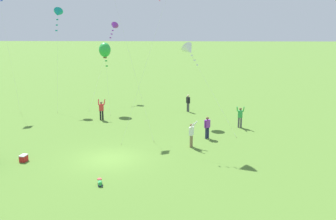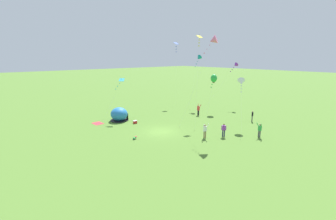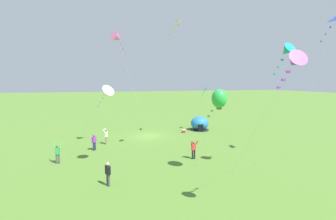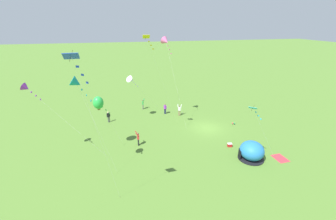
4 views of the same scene
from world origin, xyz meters
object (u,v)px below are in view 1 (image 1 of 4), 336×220
person_with_toddler (188,102)px  person_watching_sky (191,134)px  toddler_crawling (100,182)px  kite_purple (114,27)px  kite_green (105,50)px  person_arms_raised (240,116)px  person_strolling (207,126)px  kite_teal (58,13)px  kite_white (189,50)px  person_flying_kite (101,109)px  cooler_box (24,158)px

person_with_toddler → person_watching_sky: bearing=-89.9°
toddler_crawling → kite_purple: (-3.10, 25.21, 8.01)m
toddler_crawling → kite_green: size_ratio=0.08×
person_arms_raised → person_strolling: size_ratio=1.10×
kite_teal → toddler_crawling: bearing=-68.5°
toddler_crawling → kite_white: size_ratio=0.08×
person_arms_raised → person_with_toddler: size_ratio=1.10×
person_flying_kite → person_strolling: person_flying_kite is taller
toddler_crawling → person_flying_kite: (-2.71, 14.44, 0.82)m
cooler_box → person_arms_raised: (15.12, 8.65, 0.78)m
kite_teal → person_arms_raised: bearing=-23.4°
cooler_box → person_flying_kite: (2.94, 10.85, 0.78)m
cooler_box → kite_green: kite_green is taller
person_watching_sky → toddler_crawling: bearing=-127.3°
kite_white → person_with_toddler: bearing=89.0°
person_flying_kite → person_watching_sky: 10.97m
person_with_toddler → kite_white: (-0.07, -3.71, 5.39)m
person_arms_raised → person_with_toddler: 7.19m
toddler_crawling → person_arms_raised: (9.48, 12.24, 0.82)m
person_flying_kite → kite_teal: bearing=133.8°
person_strolling → kite_green: 14.43m
person_watching_sky → kite_green: size_ratio=0.28×
person_flying_kite → kite_green: bearing=93.9°
person_strolling → kite_purple: size_ratio=0.20×
person_with_toddler → kite_white: 6.55m
cooler_box → person_strolling: 13.29m
person_arms_raised → person_with_toddler: bearing=126.4°
person_watching_sky → person_arms_raised: (4.25, 5.37, 0.00)m
person_arms_raised → kite_purple: size_ratio=0.22×
person_flying_kite → person_with_toddler: bearing=24.4°
person_with_toddler → toddler_crawling: bearing=-106.1°
cooler_box → person_strolling: (12.14, 5.37, 0.74)m
person_strolling → kite_green: kite_green is taller
toddler_crawling → person_strolling: (6.49, 8.96, 0.79)m
kite_green → kite_purple: bearing=91.0°
toddler_crawling → cooler_box: bearing=147.6°
kite_green → person_with_toddler: bearing=-3.8°
person_flying_kite → kite_white: bearing=-0.9°
cooler_box → person_flying_kite: person_flying_kite is taller
kite_teal → kite_purple: size_ratio=1.16×
kite_white → kite_green: bearing=152.4°
person_strolling → kite_teal: size_ratio=0.17×
kite_teal → kite_white: bearing=-22.7°
person_with_toddler → cooler_box: bearing=-126.9°
kite_teal → kite_white: size_ratio=1.44×
person_flying_kite → kite_purple: bearing=92.1°
toddler_crawling → person_with_toddler: (5.22, 18.03, 0.79)m
cooler_box → toddler_crawling: bearing=-32.4°
cooler_box → person_arms_raised: size_ratio=0.31×
kite_teal → kite_purple: (4.67, 5.49, -1.36)m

